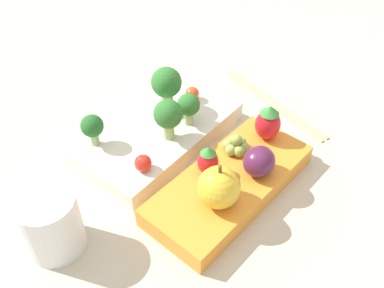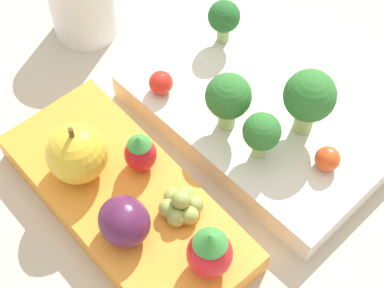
{
  "view_description": "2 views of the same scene",
  "coord_description": "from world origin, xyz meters",
  "px_view_note": "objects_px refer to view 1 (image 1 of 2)",
  "views": [
    {
      "loc": [
        -0.28,
        -0.26,
        0.39
      ],
      "look_at": [
        0.0,
        0.01,
        0.04
      ],
      "focal_mm": 40.0,
      "sensor_mm": 36.0,
      "label": 1
    },
    {
      "loc": [
        0.22,
        -0.17,
        0.46
      ],
      "look_at": [
        0.0,
        0.01,
        0.04
      ],
      "focal_mm": 60.0,
      "sensor_mm": 36.0,
      "label": 2
    }
  ],
  "objects_px": {
    "bento_box_savoury": "(159,133)",
    "broccoli_floret_2": "(166,117)",
    "apple": "(219,187)",
    "strawberry_0": "(268,123)",
    "cherry_tomato_1": "(143,163)",
    "grape_cluster": "(236,145)",
    "cherry_tomato_0": "(192,94)",
    "plum": "(259,161)",
    "chopsticks_pair": "(273,102)",
    "drinking_cup": "(51,224)",
    "strawberry_1": "(208,160)",
    "broccoli_floret_0": "(166,84)",
    "broccoli_floret_1": "(92,127)",
    "broccoli_floret_3": "(189,106)",
    "bento_box_fruit": "(229,185)"
  },
  "relations": [
    {
      "from": "bento_box_savoury",
      "to": "broccoli_floret_2",
      "type": "height_order",
      "value": "broccoli_floret_2"
    },
    {
      "from": "apple",
      "to": "strawberry_0",
      "type": "height_order",
      "value": "apple"
    },
    {
      "from": "cherry_tomato_1",
      "to": "grape_cluster",
      "type": "relative_size",
      "value": 0.61
    },
    {
      "from": "bento_box_savoury",
      "to": "broccoli_floret_2",
      "type": "bearing_deg",
      "value": -109.08
    },
    {
      "from": "cherry_tomato_0",
      "to": "apple",
      "type": "relative_size",
      "value": 0.36
    },
    {
      "from": "strawberry_0",
      "to": "plum",
      "type": "height_order",
      "value": "strawberry_0"
    },
    {
      "from": "strawberry_0",
      "to": "chopsticks_pair",
      "type": "bearing_deg",
      "value": 29.15
    },
    {
      "from": "plum",
      "to": "drinking_cup",
      "type": "relative_size",
      "value": 0.55
    },
    {
      "from": "bento_box_savoury",
      "to": "strawberry_1",
      "type": "xyz_separation_m",
      "value": [
        -0.02,
        -0.1,
        0.03
      ]
    },
    {
      "from": "bento_box_savoury",
      "to": "apple",
      "type": "relative_size",
      "value": 4.2
    },
    {
      "from": "broccoli_floret_0",
      "to": "broccoli_floret_1",
      "type": "bearing_deg",
      "value": 173.2
    },
    {
      "from": "strawberry_1",
      "to": "drinking_cup",
      "type": "height_order",
      "value": "drinking_cup"
    },
    {
      "from": "broccoli_floret_3",
      "to": "cherry_tomato_1",
      "type": "height_order",
      "value": "broccoli_floret_3"
    },
    {
      "from": "strawberry_1",
      "to": "broccoli_floret_0",
      "type": "bearing_deg",
      "value": 66.1
    },
    {
      "from": "broccoli_floret_0",
      "to": "broccoli_floret_2",
      "type": "xyz_separation_m",
      "value": [
        -0.05,
        -0.05,
        -0.0
      ]
    },
    {
      "from": "strawberry_0",
      "to": "broccoli_floret_3",
      "type": "bearing_deg",
      "value": 117.4
    },
    {
      "from": "bento_box_fruit",
      "to": "strawberry_1",
      "type": "height_order",
      "value": "strawberry_1"
    },
    {
      "from": "broccoli_floret_0",
      "to": "cherry_tomato_0",
      "type": "xyz_separation_m",
      "value": [
        0.04,
        -0.01,
        -0.03
      ]
    },
    {
      "from": "bento_box_savoury",
      "to": "broccoli_floret_3",
      "type": "relative_size",
      "value": 5.11
    },
    {
      "from": "plum",
      "to": "grape_cluster",
      "type": "relative_size",
      "value": 1.17
    },
    {
      "from": "bento_box_fruit",
      "to": "strawberry_0",
      "type": "height_order",
      "value": "strawberry_0"
    },
    {
      "from": "cherry_tomato_0",
      "to": "strawberry_0",
      "type": "bearing_deg",
      "value": -87.3
    },
    {
      "from": "cherry_tomato_1",
      "to": "plum",
      "type": "xyz_separation_m",
      "value": [
        0.09,
        -0.1,
        0.01
      ]
    },
    {
      "from": "bento_box_savoury",
      "to": "plum",
      "type": "distance_m",
      "value": 0.15
    },
    {
      "from": "broccoli_floret_2",
      "to": "cherry_tomato_1",
      "type": "xyz_separation_m",
      "value": [
        -0.06,
        -0.02,
        -0.03
      ]
    },
    {
      "from": "strawberry_0",
      "to": "drinking_cup",
      "type": "bearing_deg",
      "value": 164.4
    },
    {
      "from": "strawberry_1",
      "to": "plum",
      "type": "bearing_deg",
      "value": -48.09
    },
    {
      "from": "cherry_tomato_0",
      "to": "plum",
      "type": "bearing_deg",
      "value": -108.77
    },
    {
      "from": "apple",
      "to": "broccoli_floret_1",
      "type": "bearing_deg",
      "value": 100.8
    },
    {
      "from": "broccoli_floret_0",
      "to": "apple",
      "type": "height_order",
      "value": "broccoli_floret_0"
    },
    {
      "from": "plum",
      "to": "bento_box_fruit",
      "type": "bearing_deg",
      "value": 146.3
    },
    {
      "from": "broccoli_floret_2",
      "to": "strawberry_1",
      "type": "height_order",
      "value": "broccoli_floret_2"
    },
    {
      "from": "drinking_cup",
      "to": "chopsticks_pair",
      "type": "xyz_separation_m",
      "value": [
        0.37,
        -0.02,
        -0.03
      ]
    },
    {
      "from": "plum",
      "to": "strawberry_1",
      "type": "bearing_deg",
      "value": 131.91
    },
    {
      "from": "bento_box_savoury",
      "to": "cherry_tomato_0",
      "type": "relative_size",
      "value": 11.5
    },
    {
      "from": "cherry_tomato_1",
      "to": "grape_cluster",
      "type": "xyz_separation_m",
      "value": [
        0.1,
        -0.06,
        -0.0
      ]
    },
    {
      "from": "strawberry_0",
      "to": "chopsticks_pair",
      "type": "relative_size",
      "value": 0.24
    },
    {
      "from": "drinking_cup",
      "to": "bento_box_fruit",
      "type": "bearing_deg",
      "value": -25.31
    },
    {
      "from": "broccoli_floret_1",
      "to": "plum",
      "type": "height_order",
      "value": "broccoli_floret_1"
    },
    {
      "from": "bento_box_fruit",
      "to": "strawberry_1",
      "type": "relative_size",
      "value": 5.75
    },
    {
      "from": "broccoli_floret_2",
      "to": "strawberry_0",
      "type": "xyz_separation_m",
      "value": [
        0.09,
        -0.09,
        -0.01
      ]
    },
    {
      "from": "plum",
      "to": "broccoli_floret_1",
      "type": "bearing_deg",
      "value": 118.89
    },
    {
      "from": "broccoli_floret_0",
      "to": "strawberry_0",
      "type": "distance_m",
      "value": 0.14
    },
    {
      "from": "cherry_tomato_0",
      "to": "cherry_tomato_1",
      "type": "bearing_deg",
      "value": -159.34
    },
    {
      "from": "broccoli_floret_1",
      "to": "broccoli_floret_3",
      "type": "bearing_deg",
      "value": -27.82
    },
    {
      "from": "strawberry_0",
      "to": "strawberry_1",
      "type": "bearing_deg",
      "value": 171.97
    },
    {
      "from": "broccoli_floret_3",
      "to": "chopsticks_pair",
      "type": "xyz_separation_m",
      "value": [
        0.14,
        -0.04,
        -0.05
      ]
    },
    {
      "from": "apple",
      "to": "broccoli_floret_2",
      "type": "bearing_deg",
      "value": 72.91
    },
    {
      "from": "strawberry_1",
      "to": "cherry_tomato_1",
      "type": "bearing_deg",
      "value": 130.39
    },
    {
      "from": "cherry_tomato_1",
      "to": "strawberry_0",
      "type": "bearing_deg",
      "value": -25.97
    }
  ]
}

